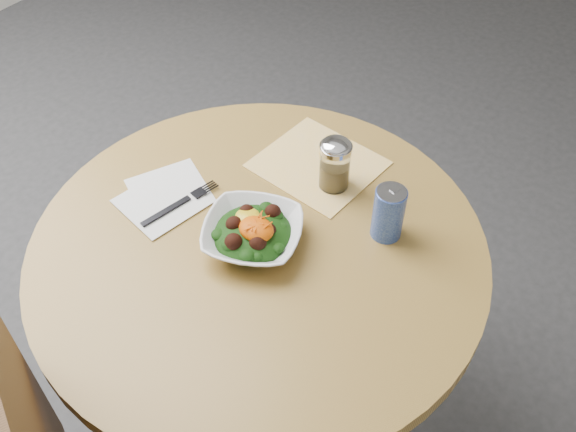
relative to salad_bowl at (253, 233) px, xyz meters
name	(u,v)px	position (x,y,z in m)	size (l,w,h in m)	color
ground	(267,417)	(0.01, 0.00, -0.78)	(6.00, 6.00, 0.00)	#303033
table	(261,302)	(0.01, 0.00, -0.22)	(0.90, 0.90, 0.75)	black
cloth_napkin	(318,164)	(-0.02, 0.26, -0.03)	(0.25, 0.23, 0.00)	#FFAB0D
paper_napkins	(165,196)	(-0.23, -0.01, -0.02)	(0.20, 0.23, 0.00)	white
salad_bowl	(253,233)	(0.00, 0.00, 0.00)	(0.25, 0.25, 0.07)	white
fork	(183,202)	(-0.18, 0.00, -0.02)	(0.06, 0.18, 0.00)	black
spice_shaker	(335,164)	(0.04, 0.23, 0.03)	(0.07, 0.07, 0.12)	silver
beverage_can	(388,213)	(0.20, 0.17, 0.03)	(0.06, 0.06, 0.12)	#0D2695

